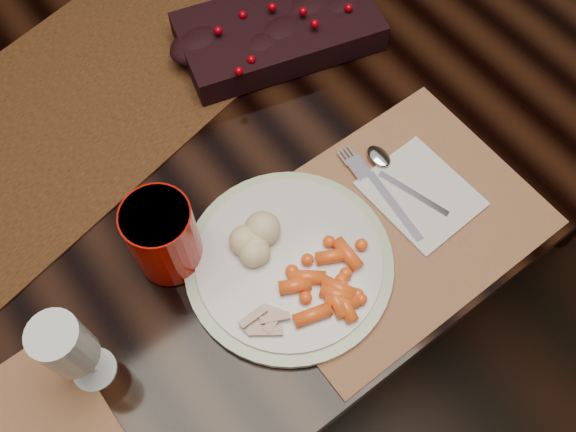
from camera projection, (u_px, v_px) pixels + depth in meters
floor at (231, 283)px, 1.65m from camera, size 5.00×5.00×0.00m
dining_table at (217, 221)px, 1.32m from camera, size 1.80×1.00×0.75m
table_runner at (163, 37)px, 1.06m from camera, size 1.85×0.77×0.00m
centerpiece at (278, 28)px, 1.02m from camera, size 0.36×0.25×0.07m
placemat_main at (389, 225)px, 0.89m from camera, size 0.43×0.32×0.00m
dinner_plate at (289, 262)px, 0.85m from camera, size 0.38×0.38×0.02m
baby_carrots at (328, 281)px, 0.82m from camera, size 0.13×0.12×0.02m
mashed_potatoes at (264, 240)px, 0.84m from camera, size 0.11×0.10×0.05m
turkey_shreds at (268, 319)px, 0.80m from camera, size 0.08×0.07×0.02m
napkin at (421, 194)px, 0.91m from camera, size 0.14×0.16×0.01m
fork at (385, 196)px, 0.90m from camera, size 0.04×0.17×0.00m
spoon at (402, 182)px, 0.91m from camera, size 0.07×0.15×0.00m
red_cup at (163, 237)px, 0.81m from camera, size 0.12×0.12×0.13m
wine_glass at (75, 354)px, 0.72m from camera, size 0.07×0.07×0.17m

